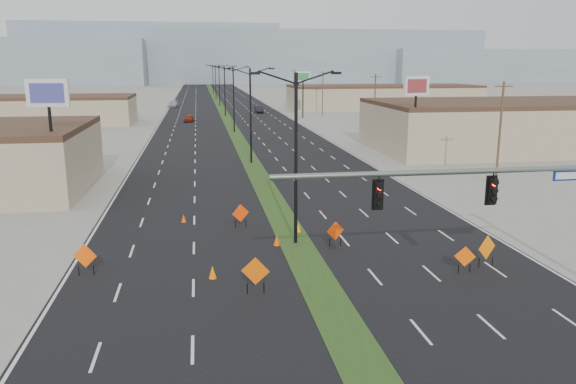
{
  "coord_description": "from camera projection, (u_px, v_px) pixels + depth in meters",
  "views": [
    {
      "loc": [
        -5.48,
        -19.48,
        10.48
      ],
      "look_at": [
        -0.49,
        11.84,
        3.2
      ],
      "focal_mm": 35.0,
      "sensor_mm": 36.0,
      "label": 1
    }
  ],
  "objects": [
    {
      "name": "utility_pole_2",
      "position": [
        323.0,
        92.0,
        115.39
      ],
      "size": [
        1.6,
        0.2,
        9.0
      ],
      "color": "#4C3823",
      "rests_on": "ground"
    },
    {
      "name": "construction_sign_1",
      "position": [
        255.0,
        272.0,
        25.93
      ],
      "size": [
        1.29,
        0.42,
        1.78
      ],
      "rotation": [
        0.0,
        0.0,
        -0.29
      ],
      "color": "#EA5504",
      "rests_on": "ground"
    },
    {
      "name": "building_se_far",
      "position": [
        383.0,
        98.0,
        133.08
      ],
      "size": [
        44.0,
        16.0,
        5.0
      ],
      "primitive_type": "cube",
      "color": "tan",
      "rests_on": "ground"
    },
    {
      "name": "signal_mast",
      "position": [
        532.0,
        199.0,
        24.1
      ],
      "size": [
        16.3,
        0.6,
        8.0
      ],
      "color": "slate",
      "rests_on": "ground"
    },
    {
      "name": "ground",
      "position": [
        348.0,
        338.0,
        21.93
      ],
      "size": [
        600.0,
        600.0,
        0.0
      ],
      "primitive_type": "plane",
      "color": "gray",
      "rests_on": "ground"
    },
    {
      "name": "pole_sign_west",
      "position": [
        48.0,
        103.0,
        41.66
      ],
      "size": [
        3.07,
        0.56,
        9.37
      ],
      "rotation": [
        0.0,
        0.0,
        -0.06
      ],
      "color": "black",
      "rests_on": "ground"
    },
    {
      "name": "streetlight_1",
      "position": [
        251.0,
        113.0,
        59.22
      ],
      "size": [
        5.15,
        0.24,
        10.02
      ],
      "color": "black",
      "rests_on": "ground"
    },
    {
      "name": "construction_sign_4",
      "position": [
        465.0,
        258.0,
        28.57
      ],
      "size": [
        1.04,
        0.34,
        1.42
      ],
      "rotation": [
        0.0,
        0.0,
        -0.29
      ],
      "color": "#FF5705",
      "rests_on": "ground"
    },
    {
      "name": "road_surface",
      "position": [
        224.0,
        114.0,
        118.18
      ],
      "size": [
        25.0,
        400.0,
        0.02
      ],
      "primitive_type": "cube",
      "color": "black",
      "rests_on": "ground"
    },
    {
      "name": "building_se_near",
      "position": [
        519.0,
        127.0,
        69.85
      ],
      "size": [
        36.0,
        18.0,
        5.5
      ],
      "primitive_type": "cube",
      "color": "tan",
      "rests_on": "ground"
    },
    {
      "name": "cone_3",
      "position": [
        184.0,
        218.0,
        37.81
      ],
      "size": [
        0.43,
        0.43,
        0.57
      ],
      "primitive_type": "cone",
      "rotation": [
        0.0,
        0.0,
        0.31
      ],
      "color": "#F14805",
      "rests_on": "ground"
    },
    {
      "name": "cone_2",
      "position": [
        298.0,
        228.0,
        35.53
      ],
      "size": [
        0.48,
        0.48,
        0.63
      ],
      "primitive_type": "cone",
      "rotation": [
        0.0,
        0.0,
        -0.33
      ],
      "color": "orange",
      "rests_on": "ground"
    },
    {
      "name": "streetlight_6",
      "position": [
        213.0,
        78.0,
        193.97
      ],
      "size": [
        5.15,
        0.24,
        10.02
      ],
      "color": "black",
      "rests_on": "ground"
    },
    {
      "name": "utility_pole_3",
      "position": [
        294.0,
        86.0,
        149.08
      ],
      "size": [
        1.6,
        0.2,
        9.0
      ],
      "color": "#4C3823",
      "rests_on": "ground"
    },
    {
      "name": "streetlight_4",
      "position": [
        219.0,
        84.0,
        140.07
      ],
      "size": [
        5.15,
        0.24,
        10.02
      ],
      "color": "black",
      "rests_on": "ground"
    },
    {
      "name": "mesa_backdrop",
      "position": [
        153.0,
        54.0,
        321.74
      ],
      "size": [
        140.0,
        50.0,
        32.0
      ],
      "primitive_type": "cube",
      "color": "gray",
      "rests_on": "ground"
    },
    {
      "name": "utility_pole_1",
      "position": [
        375.0,
        104.0,
        81.71
      ],
      "size": [
        1.6,
        0.2,
        9.0
      ],
      "color": "#4C3823",
      "rests_on": "ground"
    },
    {
      "name": "pole_sign_east_near",
      "position": [
        416.0,
        93.0,
        58.35
      ],
      "size": [
        2.99,
        1.13,
        9.21
      ],
      "rotation": [
        0.0,
        0.0,
        0.27
      ],
      "color": "black",
      "rests_on": "ground"
    },
    {
      "name": "car_far",
      "position": [
        173.0,
        104.0,
        137.29
      ],
      "size": [
        2.74,
        5.43,
        1.51
      ],
      "primitive_type": "imported",
      "rotation": [
        0.0,
        0.0,
        -0.12
      ],
      "color": "#B4BABE",
      "rests_on": "ground"
    },
    {
      "name": "construction_sign_5",
      "position": [
        487.0,
        249.0,
        29.34
      ],
      "size": [
        1.2,
        0.58,
        1.73
      ],
      "rotation": [
        0.0,
        0.0,
        0.43
      ],
      "color": "orange",
      "rests_on": "ground"
    },
    {
      "name": "mesa_center",
      "position": [
        278.0,
        57.0,
        313.68
      ],
      "size": [
        220.0,
        50.0,
        28.0
      ],
      "primitive_type": "cube",
      "color": "gray",
      "rests_on": "ground"
    },
    {
      "name": "cone_0",
      "position": [
        213.0,
        272.0,
        27.93
      ],
      "size": [
        0.43,
        0.43,
        0.67
      ],
      "primitive_type": "cone",
      "rotation": [
        0.0,
        0.0,
        -0.06
      ],
      "color": "orange",
      "rests_on": "ground"
    },
    {
      "name": "pole_sign_east_far",
      "position": [
        303.0,
        80.0,
        109.24
      ],
      "size": [
        2.94,
        0.82,
        8.97
      ],
      "rotation": [
        0.0,
        0.0,
        0.16
      ],
      "color": "black",
      "rests_on": "ground"
    },
    {
      "name": "car_mid",
      "position": [
        259.0,
        109.0,
        121.9
      ],
      "size": [
        1.71,
        4.45,
        1.45
      ],
      "primitive_type": "imported",
      "rotation": [
        0.0,
        0.0,
        0.04
      ],
      "color": "black",
      "rests_on": "ground"
    },
    {
      "name": "streetlight_0",
      "position": [
        296.0,
        154.0,
        32.27
      ],
      "size": [
        5.15,
        0.24,
        10.02
      ],
      "color": "black",
      "rests_on": "ground"
    },
    {
      "name": "construction_sign_3",
      "position": [
        335.0,
        232.0,
        32.74
      ],
      "size": [
        1.08,
        0.39,
        1.5
      ],
      "rotation": [
        0.0,
        0.0,
        0.32
      ],
      "color": "#EE3A05",
      "rests_on": "ground"
    },
    {
      "name": "streetlight_2",
      "position": [
        234.0,
        97.0,
        86.17
      ],
      "size": [
        5.15,
        0.24,
        10.02
      ],
      "color": "black",
      "rests_on": "ground"
    },
    {
      "name": "streetlight_3",
      "position": [
        225.0,
        89.0,
        113.12
      ],
      "size": [
        5.15,
        0.24,
        10.02
      ],
      "color": "black",
      "rests_on": "ground"
    },
    {
      "name": "utility_pole_0",
      "position": [
        500.0,
        133.0,
        48.02
      ],
      "size": [
        1.6,
        0.2,
        9.0
      ],
      "color": "#4C3823",
      "rests_on": "ground"
    },
    {
      "name": "median_strip",
      "position": [
        224.0,
        114.0,
        118.18
      ],
      "size": [
        2.0,
        400.0,
        0.04
      ],
      "primitive_type": "cube",
      "color": "#213F16",
      "rests_on": "ground"
    },
    {
      "name": "construction_sign_0",
      "position": [
        85.0,
        257.0,
        28.2
      ],
      "size": [
        1.22,
        0.38,
        1.67
      ],
      "rotation": [
        0.0,
        0.0,
        -0.27
      ],
      "color": "#FF4F05",
      "rests_on": "ground"
    },
    {
      "name": "mesa_east",
      "position": [
        518.0,
        66.0,
        326.67
      ],
      "size": [
        160.0,
        50.0,
        18.0
      ],
      "primitive_type": "cube",
      "color": "gray",
      "rests_on": "ground"
    },
    {
      "name": "construction_sign_2",
      "position": [
        241.0,
        214.0,
        36.46
      ],
      "size": [
        1.11,
        0.47,
        1.57
      ],
      "rotation": [
        0.0,
        0.0,
        0.38
      ],
      "color": "#FF3B05",
      "rests_on": "ground"
    },
    {
      "name": "building_sw_far",
      "position": [
        45.0,
        112.0,
        98.33
      ],
      "size": [
        30.0,
        14.0,
        4.5
      ],
      "primitive_type": "cube",
      "color": "tan",
      "rests_on": "ground"
    },
    {
      "name": "car_left",
      "position": [
        189.0,
        118.0,
        103.05
      ],
      "size": [
        1.95,
        4.02,
        1.32
      ],
      "primitive_type": "imported",
      "rotation": [
        0.0,
        0.0,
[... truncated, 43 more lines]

